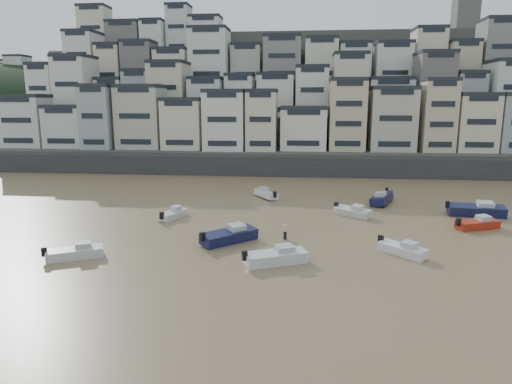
# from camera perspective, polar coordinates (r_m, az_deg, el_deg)

# --- Properties ---
(harbor_wall) EXTENTS (140.00, 3.00, 3.50)m
(harbor_wall) POSITION_cam_1_polar(r_m,az_deg,el_deg) (83.03, 4.87, 3.21)
(harbor_wall) COLOR #38383A
(harbor_wall) RESTS_ON ground
(hillside) EXTENTS (141.04, 66.00, 50.00)m
(hillside) POSITION_cam_1_polar(r_m,az_deg,el_deg) (122.05, 7.59, 11.09)
(hillside) COLOR #4C4C47
(hillside) RESTS_ON ground
(headland) EXTENTS (216.00, 135.00, 53.33)m
(headland) POSITION_cam_1_polar(r_m,az_deg,el_deg) (186.15, -29.17, 5.84)
(headland) COLOR black
(headland) RESTS_ON ground
(boat_a) EXTENTS (6.13, 4.16, 1.60)m
(boat_a) POSITION_cam_1_polar(r_m,az_deg,el_deg) (38.81, 2.50, -7.83)
(boat_a) COLOR silver
(boat_a) RESTS_ON ground
(boat_b) EXTENTS (4.59, 4.56, 1.33)m
(boat_b) POSITION_cam_1_polar(r_m,az_deg,el_deg) (42.98, 17.83, -6.64)
(boat_b) COLOR silver
(boat_b) RESTS_ON ground
(boat_c) EXTENTS (6.01, 5.90, 1.73)m
(boat_c) POSITION_cam_1_polar(r_m,az_deg,el_deg) (44.45, -3.37, -5.23)
(boat_c) COLOR #13183D
(boat_c) RESTS_ON ground
(boat_d) EXTENTS (5.50, 3.55, 1.43)m
(boat_d) POSITION_cam_1_polar(r_m,az_deg,el_deg) (54.44, 25.96, -3.43)
(boat_d) COLOR #A42514
(boat_d) RESTS_ON ground
(boat_e) EXTENTS (4.88, 4.32, 1.35)m
(boat_e) POSITION_cam_1_polar(r_m,az_deg,el_deg) (55.47, 11.99, -2.28)
(boat_e) COLOR silver
(boat_e) RESTS_ON ground
(boat_f) EXTENTS (2.94, 4.83, 1.25)m
(boat_f) POSITION_cam_1_polar(r_m,az_deg,el_deg) (54.20, -10.32, -2.59)
(boat_f) COLOR silver
(boat_f) RESTS_ON ground
(boat_g) EXTENTS (7.14, 2.94, 1.89)m
(boat_g) POSITION_cam_1_polar(r_m,az_deg,el_deg) (60.26, 25.85, -1.84)
(boat_g) COLOR #13183C
(boat_g) RESTS_ON ground
(boat_h) EXTENTS (4.23, 5.28, 1.41)m
(boat_h) POSITION_cam_1_polar(r_m,az_deg,el_deg) (64.31, 1.29, -0.12)
(boat_h) COLOR silver
(boat_h) RESTS_ON ground
(boat_i) EXTENTS (4.36, 6.80, 1.77)m
(boat_i) POSITION_cam_1_polar(r_m,az_deg,el_deg) (63.15, 15.45, -0.59)
(boat_i) COLOR #12153A
(boat_i) RESTS_ON ground
(boat_j) EXTENTS (5.37, 3.78, 1.40)m
(boat_j) POSITION_cam_1_polar(r_m,az_deg,el_deg) (43.07, -21.70, -6.83)
(boat_j) COLOR silver
(boat_j) RESTS_ON ground
(person_pink) EXTENTS (0.44, 0.44, 1.74)m
(person_pink) POSITION_cam_1_polar(r_m,az_deg,el_deg) (45.43, 3.66, -4.86)
(person_pink) COLOR #E2A49F
(person_pink) RESTS_ON ground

